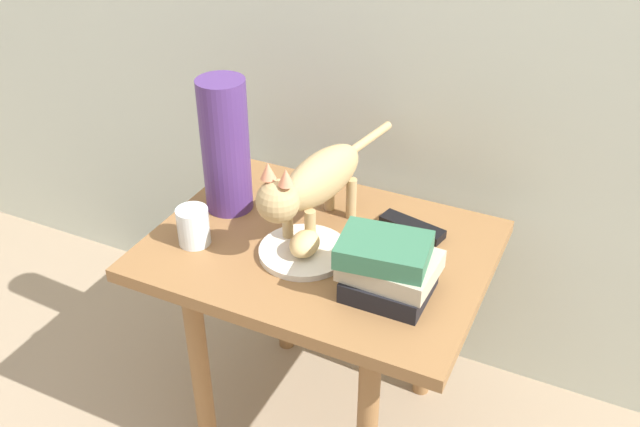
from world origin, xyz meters
name	(u,v)px	position (x,y,z in m)	size (l,w,h in m)	color
ground_plane	(320,417)	(0.00, 0.00, 0.00)	(6.00, 6.00, 0.00)	gray
side_table	(320,275)	(0.00, 0.00, 0.47)	(0.73, 0.55, 0.55)	olive
plate	(304,252)	(-0.02, -0.05, 0.56)	(0.19, 0.19, 0.01)	silver
bread_roll	(305,244)	(-0.01, -0.06, 0.59)	(0.08, 0.06, 0.05)	#E0BC7A
cat	(314,182)	(-0.03, 0.03, 0.69)	(0.14, 0.48, 0.23)	tan
book_stack	(388,267)	(0.19, -0.09, 0.61)	(0.20, 0.16, 0.13)	black
green_vase	(225,146)	(-0.26, 0.05, 0.71)	(0.11, 0.11, 0.32)	#4C2D72
candle_jar	(194,228)	(-0.25, -0.11, 0.59)	(0.07, 0.07, 0.08)	silver
tv_remote	(412,227)	(0.16, 0.14, 0.56)	(0.15, 0.04, 0.02)	black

